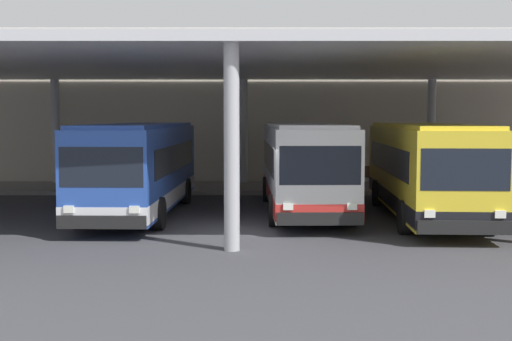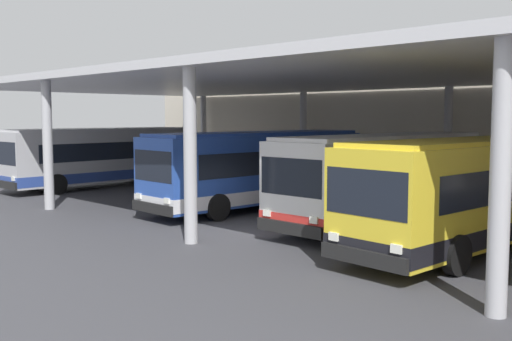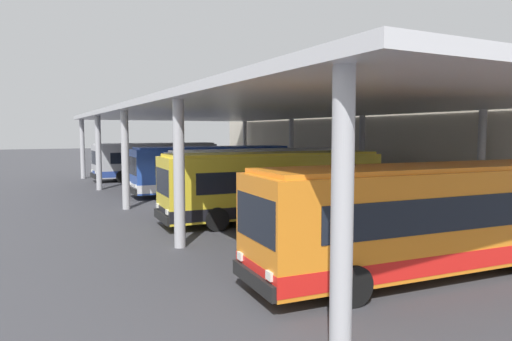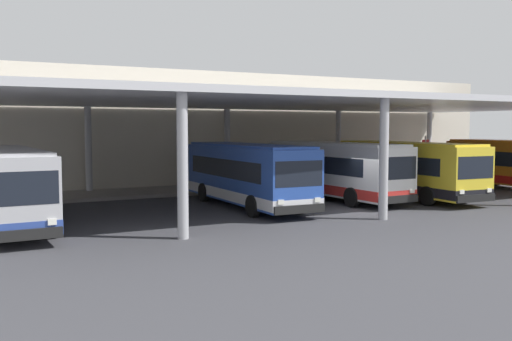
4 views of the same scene
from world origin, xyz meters
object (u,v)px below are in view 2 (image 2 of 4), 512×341
at_px(bus_middle_bay, 386,177).
at_px(bus_nearest_bay, 101,156).
at_px(bus_second_bay, 259,168).
at_px(bus_far_bay, 477,191).

bearing_deg(bus_middle_bay, bus_nearest_bay, -175.37).
bearing_deg(bus_second_bay, bus_nearest_bay, -176.08).
xyz_separation_m(bus_nearest_bay, bus_second_bay, (11.27, 0.77, 0.00)).
bearing_deg(bus_nearest_bay, bus_middle_bay, 4.63).
relative_size(bus_nearest_bay, bus_second_bay, 1.00).
bearing_deg(bus_nearest_bay, bus_second_bay, 3.92).
height_order(bus_nearest_bay, bus_far_bay, same).
bearing_deg(bus_far_bay, bus_middle_bay, 159.58).
relative_size(bus_second_bay, bus_middle_bay, 1.00).
xyz_separation_m(bus_middle_bay, bus_far_bay, (3.99, -1.49, 0.00)).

